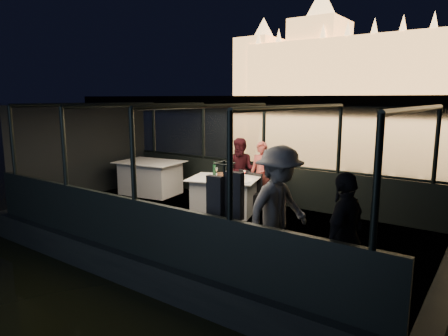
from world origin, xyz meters
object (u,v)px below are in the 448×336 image
Objects in this scene: chair_port_left at (241,187)px; coat_stand at (224,209)px; person_woman_coral at (262,175)px; person_man_maroon at (241,171)px; chair_port_right at (251,191)px; passenger_stripe at (279,213)px; dining_table_aft at (150,179)px; wine_bottle at (214,170)px; dining_table_central at (224,195)px; passenger_dark at (345,232)px.

chair_port_left is 3.49m from coat_stand.
person_woman_coral is 0.61m from person_man_maroon.
passenger_stripe reaches higher than chair_port_right.
coat_stand is 1.04× the size of person_man_maroon.
chair_port_right is at bearing -59.22° from person_man_maroon.
coat_stand reaches higher than person_woman_coral.
dining_table_aft is 1.07× the size of person_woman_coral.
dining_table_aft is 2.38m from wine_bottle.
chair_port_left is 0.45m from person_man_maroon.
wine_bottle is (-0.26, 0.01, 0.53)m from dining_table_central.
wine_bottle is at bearing 177.49° from dining_table_central.
dining_table_aft is 5.05m from coat_stand.
chair_port_left reaches higher than dining_table_aft.
dining_table_aft is 2.59m from chair_port_left.
coat_stand is (1.69, -2.36, 0.51)m from dining_table_central.
passenger_stripe is (4.89, -2.27, 0.47)m from dining_table_aft.
coat_stand is 3.46m from person_woman_coral.
passenger_stripe is 1.05m from passenger_dark.
wine_bottle reaches higher than dining_table_aft.
passenger_dark reaches higher than chair_port_left.
person_woman_coral is at bearing 111.28° from coat_stand.
chair_port_right is 0.54× the size of person_woman_coral.
passenger_stripe is at bearing -99.16° from passenger_dark.
passenger_stripe reaches higher than wine_bottle.
dining_table_central is 0.80× the size of passenger_stripe.
chair_port_left is 0.45m from chair_port_right.
wine_bottle is at bearing -142.54° from person_woman_coral.
wine_bottle reaches higher than chair_port_right.
wine_bottle reaches higher than dining_table_central.
wine_bottle is (-0.09, -0.94, 0.17)m from person_man_maroon.
dining_table_central is 2.95m from coat_stand.
passenger_stripe is at bearing -39.83° from dining_table_central.
passenger_stripe reaches higher than person_woman_coral.
dining_table_aft is at bearing -155.87° from chair_port_left.
person_man_maroon is at bearing 84.68° from wine_bottle.
passenger_stripe is at bearing -31.57° from chair_port_left.
chair_port_left is 0.99× the size of chair_port_right.
person_man_maroon is 0.96m from wine_bottle.
person_man_maroon reaches higher than dining_table_aft.
dining_table_aft is at bearing 147.71° from coat_stand.
person_man_maroon is at bearing 100.42° from dining_table_central.
passenger_stripe is at bearing -24.88° from dining_table_aft.
person_man_maroon is (-0.58, 0.50, 0.30)m from chair_port_right.
person_woman_coral is 4.22m from passenger_dark.
person_man_maroon is at bearing 14.63° from dining_table_aft.
person_woman_coral is (0.43, 0.20, 0.30)m from chair_port_left.
person_woman_coral is 0.94× the size of passenger_dark.
coat_stand is 3.07m from wine_bottle.
dining_table_aft is 1.05× the size of person_man_maroon.
chair_port_left is at bearing -168.60° from person_woman_coral.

